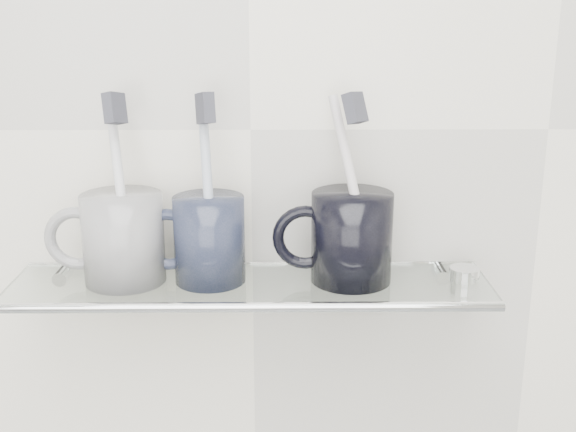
{
  "coord_description": "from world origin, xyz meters",
  "views": [
    {
      "loc": [
        0.03,
        0.33,
        1.38
      ],
      "look_at": [
        0.04,
        1.04,
        1.17
      ],
      "focal_mm": 45.0,
      "sensor_mm": 36.0,
      "label": 1
    }
  ],
  "objects_px": {
    "mug_left": "(124,238)",
    "mug_right": "(352,237)",
    "mug_center": "(209,239)",
    "shelf_glass": "(250,286)"
  },
  "relations": [
    {
      "from": "mug_left",
      "to": "mug_right",
      "type": "bearing_deg",
      "value": 18.16
    },
    {
      "from": "mug_left",
      "to": "mug_center",
      "type": "xyz_separation_m",
      "value": [
        0.09,
        0.0,
        -0.0
      ]
    },
    {
      "from": "shelf_glass",
      "to": "mug_center",
      "type": "height_order",
      "value": "mug_center"
    },
    {
      "from": "mug_right",
      "to": "mug_center",
      "type": "bearing_deg",
      "value": -155.96
    },
    {
      "from": "mug_center",
      "to": "shelf_glass",
      "type": "bearing_deg",
      "value": 4.64
    },
    {
      "from": "mug_right",
      "to": "mug_left",
      "type": "bearing_deg",
      "value": -155.96
    },
    {
      "from": "shelf_glass",
      "to": "mug_left",
      "type": "relative_size",
      "value": 5.35
    },
    {
      "from": "mug_center",
      "to": "mug_right",
      "type": "height_order",
      "value": "mug_right"
    },
    {
      "from": "mug_center",
      "to": "mug_left",
      "type": "bearing_deg",
      "value": -168.52
    },
    {
      "from": "shelf_glass",
      "to": "mug_center",
      "type": "relative_size",
      "value": 5.51
    }
  ]
}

